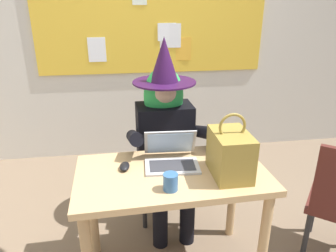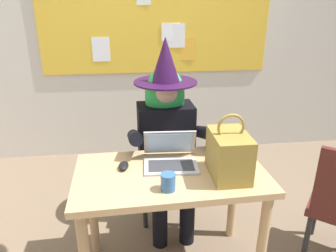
% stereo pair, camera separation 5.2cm
% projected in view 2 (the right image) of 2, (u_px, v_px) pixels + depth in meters
% --- Properties ---
extents(wall_back_bulletin, '(5.71, 2.03, 2.73)m').
position_uv_depth(wall_back_bulletin, '(156.00, 31.00, 3.34)').
color(wall_back_bulletin, beige).
rests_on(wall_back_bulletin, ground).
extents(desk_main, '(1.15, 0.66, 0.74)m').
position_uv_depth(desk_main, '(171.00, 189.00, 1.91)').
color(desk_main, tan).
rests_on(desk_main, ground).
extents(chair_at_desk, '(0.45, 0.45, 0.89)m').
position_uv_depth(chair_at_desk, '(166.00, 157.00, 2.58)').
color(chair_at_desk, black).
rests_on(chair_at_desk, ground).
extents(person_costumed, '(0.61, 0.70, 1.45)m').
position_uv_depth(person_costumed, '(167.00, 129.00, 2.36)').
color(person_costumed, black).
rests_on(person_costumed, ground).
extents(laptop, '(0.34, 0.31, 0.20)m').
position_uv_depth(laptop, '(171.00, 157.00, 1.94)').
color(laptop, '#B7B7BC').
rests_on(laptop, desk_main).
extents(computer_mouse, '(0.07, 0.11, 0.03)m').
position_uv_depth(computer_mouse, '(124.00, 166.00, 1.89)').
color(computer_mouse, black).
rests_on(computer_mouse, desk_main).
extents(handbag, '(0.20, 0.30, 0.38)m').
position_uv_depth(handbag, '(229.00, 154.00, 1.78)').
color(handbag, olive).
rests_on(handbag, desk_main).
extents(coffee_mug, '(0.08, 0.08, 0.09)m').
position_uv_depth(coffee_mug, '(168.00, 182.00, 1.67)').
color(coffee_mug, '#336099').
rests_on(coffee_mug, desk_main).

